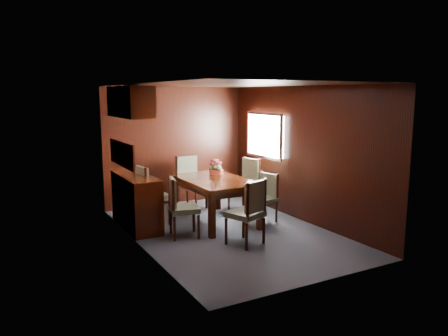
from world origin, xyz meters
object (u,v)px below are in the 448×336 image
chair_head (249,209)px  chair_left_near (180,204)px  chair_right_near (265,195)px  sideboard (136,201)px  dining_table (215,185)px  flower_centerpiece (216,167)px

chair_head → chair_left_near: bearing=111.3°
chair_left_near → chair_head: bearing=54.6°
chair_right_near → chair_head: size_ratio=0.86×
sideboard → chair_head: 2.09m
sideboard → chair_right_near: (2.13, -0.77, 0.04)m
sideboard → dining_table: (1.32, -0.39, 0.22)m
sideboard → flower_centerpiece: 1.63m
chair_left_near → chair_head: (0.76, -0.87, 0.02)m
sideboard → dining_table: sideboard is taller
flower_centerpiece → chair_left_near: bearing=-141.8°
dining_table → flower_centerpiece: bearing=59.8°
flower_centerpiece → dining_table: bearing=-120.3°
chair_right_near → flower_centerpiece: size_ratio=3.13×
chair_head → sideboard: bearing=105.4°
sideboard → chair_head: bearing=-54.8°
dining_table → chair_left_near: chair_left_near is taller
chair_left_near → flower_centerpiece: (1.12, 0.88, 0.38)m
chair_left_near → flower_centerpiece: flower_centerpiece is taller
flower_centerpiece → sideboard: bearing=-178.5°
chair_left_near → chair_head: chair_head is taller
chair_head → flower_centerpiece: size_ratio=3.62×
chair_left_near → flower_centerpiece: bearing=141.7°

